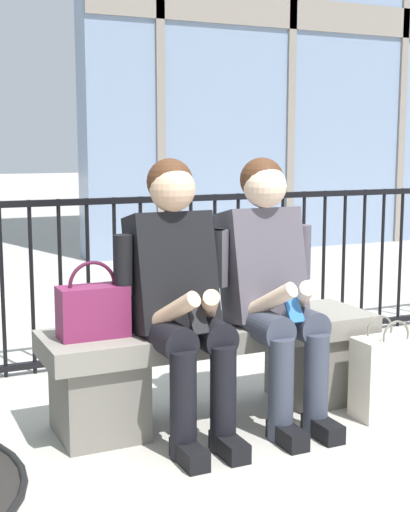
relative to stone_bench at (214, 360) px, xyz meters
name	(u,v)px	position (x,y,z in m)	size (l,w,h in m)	color
ground_plane	(214,415)	(0.00, 0.00, -0.27)	(60.00, 60.00, 0.00)	#B2ADA3
stone_bench	(214,360)	(0.00, 0.00, 0.00)	(1.60, 0.44, 0.45)	gray
seated_person_with_phone	(179,289)	(-0.23, -0.13, 0.38)	(0.52, 0.66, 1.21)	black
seated_person_companion	(271,281)	(0.23, -0.13, 0.38)	(0.52, 0.66, 1.21)	#383D4C
handbag_on_bench	(93,310)	(-0.58, -0.01, 0.30)	(0.30, 0.15, 0.33)	#7A234C
shopping_bag	(386,376)	(0.73, -0.35, -0.08)	(0.31, 0.17, 0.48)	beige
plaza_railing	(141,278)	(0.00, 0.99, 0.22)	(7.36, 0.04, 0.97)	black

